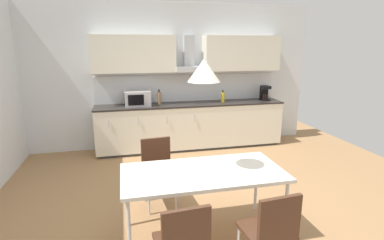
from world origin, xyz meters
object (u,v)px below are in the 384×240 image
object	(u,v)px
microwave	(138,98)
dining_table	(203,175)
bottle_brown	(159,98)
coffee_maker	(265,93)
chair_near_right	(272,228)
bottle_yellow	(223,97)
pendant_lamp	(204,70)
chair_far_left	(158,165)

from	to	relation	value
microwave	dining_table	size ratio (longest dim) A/B	0.28
microwave	bottle_brown	bearing A→B (deg)	2.07
coffee_maker	chair_near_right	distance (m)	4.11
bottle_yellow	chair_near_right	xyz separation A→B (m)	(-0.80, -3.65, -0.48)
coffee_maker	pendant_lamp	bearing A→B (deg)	-126.16
microwave	pendant_lamp	size ratio (longest dim) A/B	1.50
dining_table	chair_far_left	size ratio (longest dim) A/B	1.94
microwave	coffee_maker	world-z (taller)	coffee_maker
bottle_yellow	pendant_lamp	xyz separation A→B (m)	(-1.19, -2.86, 0.78)
dining_table	pendant_lamp	xyz separation A→B (m)	(0.00, -0.00, 1.09)
coffee_maker	bottle_brown	xyz separation A→B (m)	(-2.21, -0.01, -0.02)
bottle_yellow	pendant_lamp	world-z (taller)	pendant_lamp
microwave	chair_far_left	world-z (taller)	microwave
bottle_yellow	chair_near_right	distance (m)	3.77
bottle_brown	chair_near_right	bearing A→B (deg)	-82.50
coffee_maker	pendant_lamp	xyz separation A→B (m)	(-2.12, -2.90, 0.73)
dining_table	microwave	bearing A→B (deg)	100.03
microwave	bottle_yellow	bearing A→B (deg)	-0.19
bottle_yellow	bottle_brown	bearing A→B (deg)	179.08
bottle_brown	chair_far_left	size ratio (longest dim) A/B	0.34
bottle_brown	chair_far_left	distance (m)	2.17
bottle_brown	coffee_maker	bearing A→B (deg)	0.30
chair_far_left	pendant_lamp	xyz separation A→B (m)	(0.39, -0.79, 1.26)
dining_table	chair_far_left	xyz separation A→B (m)	(-0.39, 0.79, -0.17)
bottle_yellow	pendant_lamp	bearing A→B (deg)	-112.51
microwave	bottle_brown	size ratio (longest dim) A/B	1.62
chair_far_left	microwave	bearing A→B (deg)	93.30
bottle_brown	pendant_lamp	xyz separation A→B (m)	(0.10, -2.88, 0.75)
bottle_brown	pendant_lamp	size ratio (longest dim) A/B	0.93
coffee_maker	bottle_yellow	distance (m)	0.93
bottle_yellow	bottle_brown	distance (m)	1.28
coffee_maker	chair_near_right	bearing A→B (deg)	-115.12
microwave	coffee_maker	distance (m)	2.62
dining_table	bottle_yellow	bearing A→B (deg)	67.49
coffee_maker	chair_far_left	world-z (taller)	coffee_maker
dining_table	pendant_lamp	world-z (taller)	pendant_lamp
bottle_yellow	chair_far_left	distance (m)	2.65
microwave	coffee_maker	xyz separation A→B (m)	(2.62, 0.03, 0.01)
coffee_maker	pendant_lamp	size ratio (longest dim) A/B	0.94
coffee_maker	dining_table	xyz separation A→B (m)	(-2.12, -2.90, -0.36)
coffee_maker	dining_table	bearing A→B (deg)	-126.16
microwave	pendant_lamp	xyz separation A→B (m)	(0.51, -2.87, 0.74)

